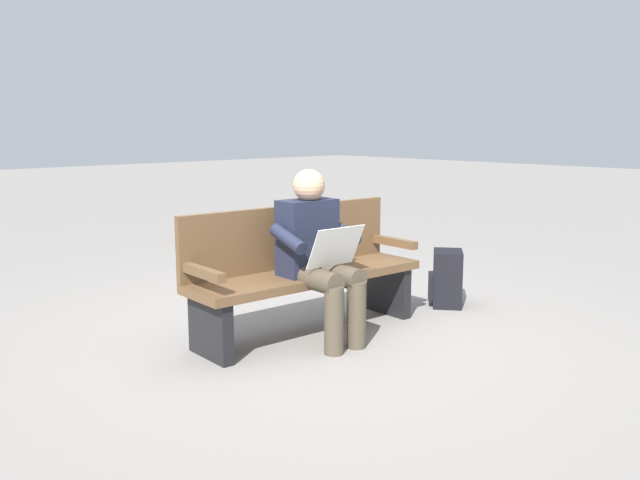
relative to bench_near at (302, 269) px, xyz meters
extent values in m
plane|color=gray|center=(0.00, 0.07, -0.46)|extent=(40.00, 40.00, 0.00)
cube|color=brown|center=(0.00, 0.07, -0.04)|extent=(1.82, 0.58, 0.06)
cube|color=brown|center=(-0.01, -0.14, 0.22)|extent=(1.80, 0.15, 0.45)
cube|color=brown|center=(-0.84, 0.12, 0.11)|extent=(0.09, 0.48, 0.06)
cube|color=brown|center=(0.85, 0.02, 0.11)|extent=(0.09, 0.48, 0.06)
cube|color=black|center=(-0.79, 0.12, -0.26)|extent=(0.10, 0.44, 0.39)
cube|color=black|center=(0.80, 0.03, -0.26)|extent=(0.10, 0.44, 0.39)
cube|color=#1E2338|center=(0.05, 0.12, 0.25)|extent=(0.41, 0.24, 0.52)
sphere|color=tan|center=(0.05, 0.14, 0.61)|extent=(0.22, 0.22, 0.22)
cylinder|color=#4C4233|center=(-0.04, 0.33, 0.01)|extent=(0.17, 0.43, 0.15)
cylinder|color=#4C4233|center=(0.16, 0.32, 0.01)|extent=(0.17, 0.43, 0.15)
cylinder|color=#4C4233|center=(-0.02, 0.52, -0.23)|extent=(0.13, 0.13, 0.45)
cylinder|color=#4C4233|center=(0.17, 0.51, -0.23)|extent=(0.13, 0.13, 0.45)
cylinder|color=#1E2338|center=(-0.18, 0.23, 0.28)|extent=(0.11, 0.32, 0.18)
cylinder|color=#1E2338|center=(0.30, 0.20, 0.28)|extent=(0.11, 0.32, 0.18)
cube|color=silver|center=(0.07, 0.42, 0.23)|extent=(0.41, 0.15, 0.27)
cube|color=black|center=(-1.33, 0.30, -0.23)|extent=(0.38, 0.37, 0.46)
cube|color=black|center=(-1.25, 0.19, -0.30)|extent=(0.19, 0.16, 0.21)
camera|label=1|loc=(3.08, 3.50, 1.02)|focal=37.49mm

